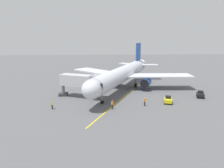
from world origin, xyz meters
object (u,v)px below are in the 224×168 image
object	(u,v)px
airplane	(123,74)
tug_portside	(200,94)
ground_crew_wing_walker	(145,102)
tug_near_nose	(168,100)
safety_cone_nose_right	(63,94)
ground_crew_marshaller	(112,105)
safety_cone_nose_left	(87,95)
ground_crew_loader	(52,105)
jet_bridge	(84,81)

from	to	relation	value
airplane	tug_portside	xyz separation A→B (m)	(-16.33, 9.43, -3.30)
airplane	tug_portside	distance (m)	19.14
ground_crew_wing_walker	tug_near_nose	world-z (taller)	ground_crew_wing_walker
safety_cone_nose_right	ground_crew_marshaller	bearing A→B (deg)	134.95
ground_crew_marshaller	ground_crew_wing_walker	xyz separation A→B (m)	(-6.52, -1.49, 0.00)
safety_cone_nose_left	ground_crew_loader	bearing A→B (deg)	52.81
ground_crew_wing_walker	jet_bridge	bearing A→B (deg)	-28.10
airplane	safety_cone_nose_left	bearing A→B (deg)	37.15
ground_crew_wing_walker	safety_cone_nose_left	xyz separation A→B (m)	(11.61, -7.52, -0.61)
safety_cone_nose_right	tug_portside	bearing A→B (deg)	171.79
ground_crew_wing_walker	ground_crew_loader	xyz separation A→B (m)	(17.85, 0.71, 0.00)
airplane	safety_cone_nose_left	distance (m)	12.03
jet_bridge	ground_crew_loader	world-z (taller)	jet_bridge
tug_near_nose	tug_portside	xyz separation A→B (m)	(-8.68, -3.68, 0.00)
jet_bridge	ground_crew_loader	bearing A→B (deg)	51.46
jet_bridge	safety_cone_nose_left	distance (m)	3.68
jet_bridge	ground_crew_marshaller	size ratio (longest dim) A/B	6.49
ground_crew_marshaller	tug_portside	distance (m)	21.37
jet_bridge	tug_portside	bearing A→B (deg)	176.74
tug_portside	safety_cone_nose_right	world-z (taller)	tug_portside
airplane	tug_near_nose	world-z (taller)	airplane
ground_crew_wing_walker	tug_near_nose	distance (m)	5.33
jet_bridge	ground_crew_marshaller	world-z (taller)	jet_bridge
ground_crew_wing_walker	tug_portside	size ratio (longest dim) A/B	0.64
airplane	ground_crew_wing_walker	xyz separation A→B (m)	(-2.49, 14.43, -3.12)
airplane	tug_near_nose	xyz separation A→B (m)	(-7.65, 13.11, -3.30)
ground_crew_marshaller	tug_portside	bearing A→B (deg)	-162.31
ground_crew_marshaller	ground_crew_loader	size ratio (longest dim) A/B	1.00
safety_cone_nose_left	safety_cone_nose_right	xyz separation A→B (m)	(5.90, -2.00, 0.00)
jet_bridge	tug_near_nose	distance (m)	18.30
ground_crew_wing_walker	tug_near_nose	size ratio (longest dim) A/B	0.65
jet_bridge	ground_crew_loader	size ratio (longest dim) A/B	6.49
tug_near_nose	safety_cone_nose_left	size ratio (longest dim) A/B	4.81
safety_cone_nose_left	tug_near_nose	bearing A→B (deg)	159.69
jet_bridge	safety_cone_nose_left	size ratio (longest dim) A/B	20.18
ground_crew_marshaller	safety_cone_nose_right	bearing A→B (deg)	-45.05
jet_bridge	safety_cone_nose_left	bearing A→B (deg)	-116.46
ground_crew_marshaller	tug_near_nose	size ratio (longest dim) A/B	0.65
airplane	safety_cone_nose_left	size ratio (longest dim) A/B	68.93
safety_cone_nose_left	safety_cone_nose_right	size ratio (longest dim) A/B	1.00
ground_crew_marshaller	ground_crew_loader	world-z (taller)	same
ground_crew_loader	safety_cone_nose_left	xyz separation A→B (m)	(-6.24, -8.22, -0.61)
ground_crew_loader	tug_portside	world-z (taller)	ground_crew_loader
tug_portside	safety_cone_nose_right	distance (m)	31.68
ground_crew_wing_walker	airplane	bearing A→B (deg)	-80.19
ground_crew_marshaller	ground_crew_wing_walker	size ratio (longest dim) A/B	1.00
airplane	ground_crew_marshaller	world-z (taller)	airplane
jet_bridge	safety_cone_nose_right	bearing A→B (deg)	-29.49
safety_cone_nose_right	ground_crew_loader	bearing A→B (deg)	88.12
airplane	jet_bridge	bearing A→B (deg)	39.52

